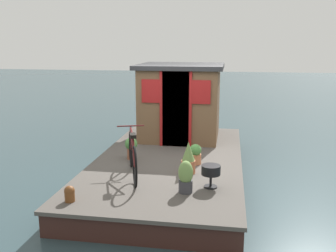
# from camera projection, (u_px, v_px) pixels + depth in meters

# --- Properties ---
(ground_plane) EXTENTS (60.00, 60.00, 0.00)m
(ground_plane) POSITION_uv_depth(u_px,v_px,m) (170.00, 177.00, 7.80)
(ground_plane) COLOR #2D4247
(houseboat_deck) EXTENTS (5.68, 2.91, 0.43)m
(houseboat_deck) POSITION_uv_depth(u_px,v_px,m) (170.00, 167.00, 7.76)
(houseboat_deck) COLOR #4C4742
(houseboat_deck) RESTS_ON ground_plane
(houseboat_cabin) EXTENTS (1.96, 2.03, 1.80)m
(houseboat_cabin) POSITION_uv_depth(u_px,v_px,m) (181.00, 101.00, 9.17)
(houseboat_cabin) COLOR brown
(houseboat_cabin) RESTS_ON houseboat_deck
(bicycle) EXTENTS (1.64, 0.67, 0.82)m
(bicycle) POSITION_uv_depth(u_px,v_px,m) (133.00, 155.00, 6.54)
(bicycle) COLOR black
(bicycle) RESTS_ON houseboat_deck
(potted_plant_thyme) EXTENTS (0.23, 0.23, 0.52)m
(potted_plant_thyme) POSITION_uv_depth(u_px,v_px,m) (186.00, 177.00, 5.84)
(potted_plant_thyme) COLOR #38383D
(potted_plant_thyme) RESTS_ON houseboat_deck
(potted_plant_geranium) EXTENTS (0.25, 0.25, 0.44)m
(potted_plant_geranium) POSITION_uv_depth(u_px,v_px,m) (131.00, 147.00, 7.53)
(potted_plant_geranium) COLOR #935138
(potted_plant_geranium) RESTS_ON houseboat_deck
(potted_plant_fern) EXTENTS (0.23, 0.23, 0.39)m
(potted_plant_fern) POSITION_uv_depth(u_px,v_px,m) (195.00, 154.00, 7.24)
(potted_plant_fern) COLOR #C6754C
(potted_plant_fern) RESTS_ON houseboat_deck
(potted_plant_succulent) EXTENTS (0.26, 0.26, 0.58)m
(potted_plant_succulent) POSITION_uv_depth(u_px,v_px,m) (188.00, 158.00, 6.70)
(potted_plant_succulent) COLOR #B2603D
(potted_plant_succulent) RESTS_ON houseboat_deck
(charcoal_grill) EXTENTS (0.31, 0.31, 0.37)m
(charcoal_grill) POSITION_uv_depth(u_px,v_px,m) (211.00, 171.00, 6.04)
(charcoal_grill) COLOR black
(charcoal_grill) RESTS_ON houseboat_deck
(mooring_bollard) EXTENTS (0.16, 0.16, 0.24)m
(mooring_bollard) POSITION_uv_depth(u_px,v_px,m) (70.00, 193.00, 5.52)
(mooring_bollard) COLOR brown
(mooring_bollard) RESTS_ON houseboat_deck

